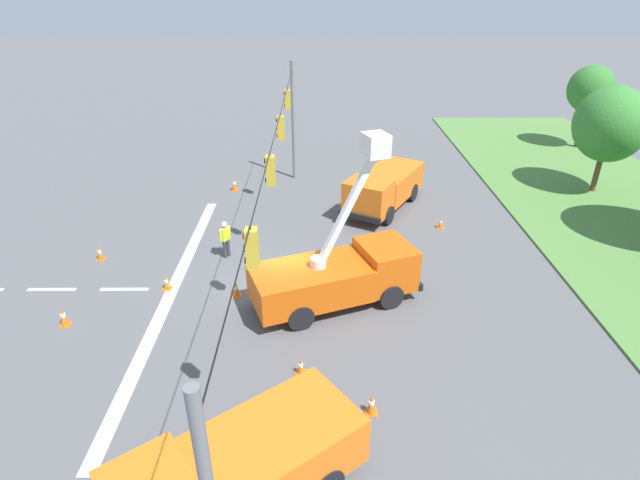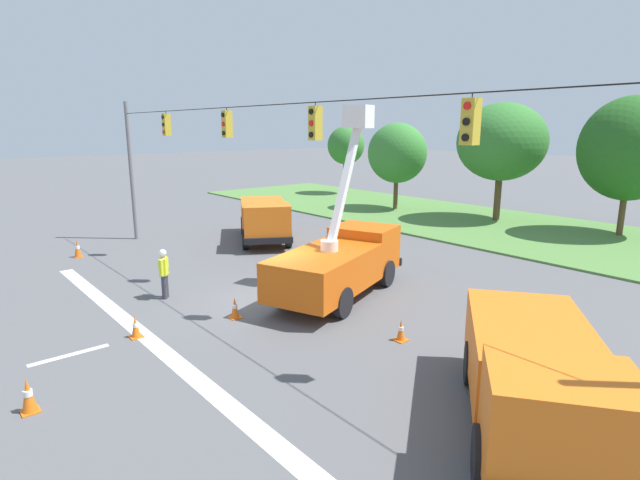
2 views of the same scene
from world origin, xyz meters
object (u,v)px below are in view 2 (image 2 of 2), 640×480
traffic_cone_near_bucket (135,327)px  traffic_cone_lane_edge_a (495,328)px  tree_west (397,153)px  road_worker (164,271)px  traffic_cone_foreground_right (77,249)px  traffic_cone_foreground_left (235,308)px  utility_truck_support_near (264,218)px  tree_far_west (346,146)px  tree_east (631,149)px  traffic_cone_far_left (28,395)px  traffic_cone_lane_edge_b (401,330)px  utility_truck_bucket_lift (340,258)px  utility_truck_support_far (537,376)px  traffic_cone_far_right (334,236)px  tree_centre (502,142)px

traffic_cone_near_bucket → traffic_cone_lane_edge_a: (6.70, 7.81, 0.03)m
tree_west → road_worker: (7.72, -20.72, -3.11)m
traffic_cone_foreground_right → traffic_cone_foreground_left: bearing=8.7°
utility_truck_support_near → traffic_cone_lane_edge_a: (14.87, -2.07, -0.89)m
utility_truck_support_near → road_worker: 9.54m
tree_far_west → tree_east: size_ratio=0.79×
traffic_cone_far_left → traffic_cone_lane_edge_b: bearing=73.5°
tree_far_west → traffic_cone_far_left: (21.59, -29.01, -3.92)m
utility_truck_bucket_lift → utility_truck_support_far: (8.65, -2.71, -0.12)m
tree_far_west → utility_truck_bucket_lift: size_ratio=0.87×
utility_truck_bucket_lift → traffic_cone_foreground_right: (-11.75, -5.82, -0.93)m
utility_truck_support_far → traffic_cone_lane_edge_b: 4.86m
traffic_cone_lane_edge_b → traffic_cone_foreground_left: bearing=-148.8°
tree_far_west → traffic_cone_foreground_right: size_ratio=7.26×
utility_truck_support_near → traffic_cone_foreground_right: 9.07m
traffic_cone_lane_edge_a → traffic_cone_far_right: size_ratio=1.13×
utility_truck_support_far → traffic_cone_near_bucket: bearing=-155.7°
tree_west → utility_truck_support_near: 13.40m
traffic_cone_far_right → traffic_cone_lane_edge_b: bearing=-32.9°
traffic_cone_foreground_right → utility_truck_bucket_lift: bearing=26.3°
tree_west → traffic_cone_far_right: bearing=-64.6°
traffic_cone_foreground_left → traffic_cone_lane_edge_b: bearing=31.2°
traffic_cone_lane_edge_a → traffic_cone_lane_edge_b: bearing=-128.1°
utility_truck_support_near → utility_truck_support_far: size_ratio=1.05×
utility_truck_support_far → traffic_cone_foreground_right: (-20.40, -3.11, -0.81)m
tree_east → traffic_cone_far_right: (-9.21, -12.87, -4.49)m
traffic_cone_lane_edge_a → utility_truck_support_near: bearing=172.1°
traffic_cone_foreground_left → traffic_cone_near_bucket: bearing=-100.0°
traffic_cone_foreground_left → traffic_cone_far_right: (-6.13, 9.60, -0.03)m
traffic_cone_foreground_left → traffic_cone_lane_edge_a: size_ratio=0.96×
traffic_cone_foreground_left → tree_west: bearing=119.0°
utility_truck_bucket_lift → traffic_cone_lane_edge_b: size_ratio=11.00×
utility_truck_bucket_lift → utility_truck_support_near: size_ratio=1.05×
tree_far_west → tree_west: bearing=-19.6°
utility_truck_support_near → traffic_cone_foreground_left: (8.70, -6.92, -0.90)m
tree_west → traffic_cone_lane_edge_a: bearing=-41.1°
tree_centre → traffic_cone_lane_edge_b: tree_centre is taller
tree_east → utility_truck_bucket_lift: 18.89m
traffic_cone_foreground_left → utility_truck_support_near: bearing=141.5°
traffic_cone_foreground_right → traffic_cone_lane_edge_a: (17.48, 6.58, -0.06)m
tree_east → traffic_cone_lane_edge_a: size_ratio=10.59×
traffic_cone_foreground_left → traffic_cone_foreground_right: bearing=-171.3°
utility_truck_support_far → road_worker: size_ratio=3.55×
utility_truck_bucket_lift → road_worker: 6.23m
tree_centre → utility_truck_bucket_lift: tree_centre is taller
utility_truck_bucket_lift → traffic_cone_far_left: 10.33m
utility_truck_bucket_lift → traffic_cone_lane_edge_a: (5.73, 0.76, -0.99)m
tree_centre → utility_truck_support_near: tree_centre is taller
tree_far_west → tree_centre: (15.88, -1.48, 0.70)m
traffic_cone_near_bucket → traffic_cone_far_right: bearing=114.1°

